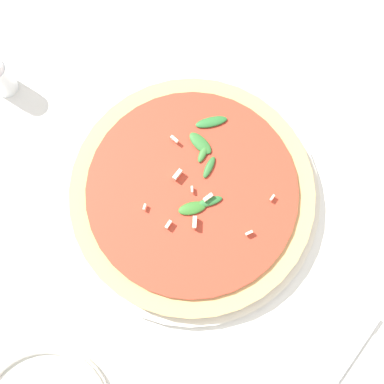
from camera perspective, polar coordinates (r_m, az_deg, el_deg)
name	(u,v)px	position (r m, az deg, el deg)	size (l,w,h in m)	color
ground_plane	(201,180)	(0.70, 0.94, 1.28)	(6.00, 6.00, 0.00)	silver
pizza_arugula_main	(192,194)	(0.68, 0.00, -0.25)	(0.33, 0.33, 0.05)	silver
napkin	(333,379)	(0.70, 14.77, -18.70)	(0.16, 0.12, 0.01)	silver
fork	(330,384)	(0.69, 14.53, -19.25)	(0.20, 0.08, 0.00)	silver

